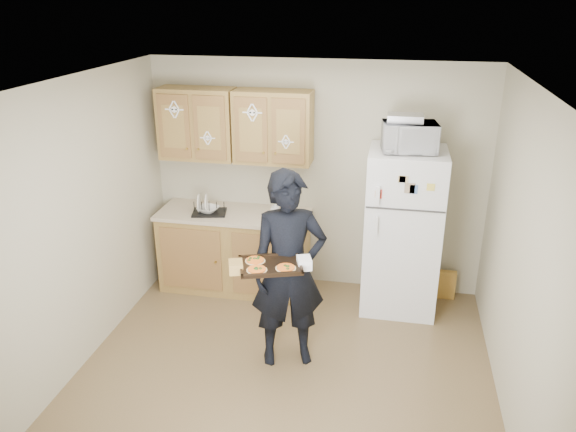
{
  "coord_description": "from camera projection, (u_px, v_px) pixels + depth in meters",
  "views": [
    {
      "loc": [
        0.82,
        -3.94,
        3.12
      ],
      "look_at": [
        -0.05,
        0.45,
        1.33
      ],
      "focal_mm": 35.0,
      "sensor_mm": 36.0,
      "label": 1
    }
  ],
  "objects": [
    {
      "name": "foil_pan",
      "position": [
        405.0,
        118.0,
        5.27
      ],
      "size": [
        0.33,
        0.23,
        0.07
      ],
      "primitive_type": "cube",
      "rotation": [
        0.0,
        0.0,
        -0.0
      ],
      "color": "silver",
      "rests_on": "microwave"
    },
    {
      "name": "pizza_front_right",
      "position": [
        286.0,
        268.0,
        4.44
      ],
      "size": [
        0.16,
        0.16,
        0.02
      ],
      "primitive_type": "cylinder",
      "color": "orange",
      "rests_on": "baking_tray"
    },
    {
      "name": "baking_tray",
      "position": [
        270.0,
        266.0,
        4.51
      ],
      "size": [
        0.58,
        0.5,
        0.04
      ],
      "primitive_type": "cube",
      "rotation": [
        0.0,
        0.0,
        0.33
      ],
      "color": "black",
      "rests_on": "person"
    },
    {
      "name": "wall_front",
      "position": [
        210.0,
        395.0,
        2.79
      ],
      "size": [
        3.6,
        0.04,
        2.5
      ],
      "primitive_type": "cube",
      "color": "#B0A88E",
      "rests_on": "floor"
    },
    {
      "name": "refrigerator",
      "position": [
        402.0,
        231.0,
        5.71
      ],
      "size": [
        0.75,
        0.7,
        1.7
      ],
      "primitive_type": "cube",
      "color": "white",
      "rests_on": "floor"
    },
    {
      "name": "ceiling",
      "position": [
        282.0,
        86.0,
        3.97
      ],
      "size": [
        3.6,
        3.6,
        0.0
      ],
      "primitive_type": "plane",
      "color": "silver",
      "rests_on": "wall_back"
    },
    {
      "name": "pizza_front_left",
      "position": [
        257.0,
        269.0,
        4.41
      ],
      "size": [
        0.16,
        0.16,
        0.02
      ],
      "primitive_type": "cylinder",
      "color": "orange",
      "rests_on": "baking_tray"
    },
    {
      "name": "wall_left",
      "position": [
        75.0,
        229.0,
        4.76
      ],
      "size": [
        0.04,
        3.6,
        2.5
      ],
      "primitive_type": "cube",
      "color": "#B0A88E",
      "rests_on": "floor"
    },
    {
      "name": "upper_cab_left",
      "position": [
        198.0,
        124.0,
        5.91
      ],
      "size": [
        0.8,
        0.33,
        0.75
      ],
      "primitive_type": "cube",
      "color": "olive",
      "rests_on": "wall_back"
    },
    {
      "name": "person",
      "position": [
        289.0,
        271.0,
        4.82
      ],
      "size": [
        0.75,
        0.61,
        1.78
      ],
      "primitive_type": "imported",
      "rotation": [
        0.0,
        0.0,
        0.33
      ],
      "color": "black",
      "rests_on": "floor"
    },
    {
      "name": "wall_right",
      "position": [
        523.0,
        266.0,
        4.11
      ],
      "size": [
        0.04,
        3.6,
        2.5
      ],
      "primitive_type": "cube",
      "color": "#B0A88E",
      "rests_on": "floor"
    },
    {
      "name": "wall_back",
      "position": [
        316.0,
        177.0,
        6.07
      ],
      "size": [
        3.6,
        0.04,
        2.5
      ],
      "primitive_type": "cube",
      "color": "#B0A88E",
      "rests_on": "floor"
    },
    {
      "name": "soap_bottle",
      "position": [
        275.0,
        210.0,
        5.9
      ],
      "size": [
        0.08,
        0.08,
        0.18
      ],
      "primitive_type": "imported",
      "rotation": [
        0.0,
        0.0,
        0.04
      ],
      "color": "white",
      "rests_on": "countertop"
    },
    {
      "name": "bowl",
      "position": [
        208.0,
        209.0,
        6.03
      ],
      "size": [
        0.27,
        0.27,
        0.06
      ],
      "primitive_type": "imported",
      "rotation": [
        0.0,
        0.0,
        -0.21
      ],
      "color": "silver",
      "rests_on": "dish_rack"
    },
    {
      "name": "upper_cab_right",
      "position": [
        273.0,
        127.0,
        5.77
      ],
      "size": [
        0.8,
        0.33,
        0.75
      ],
      "primitive_type": "cube",
      "color": "olive",
      "rests_on": "wall_back"
    },
    {
      "name": "countertop",
      "position": [
        234.0,
        214.0,
        6.07
      ],
      "size": [
        1.64,
        0.64,
        0.04
      ],
      "primitive_type": "cube",
      "color": "#C2AC95",
      "rests_on": "base_cabinet"
    },
    {
      "name": "cereal_box",
      "position": [
        446.0,
        285.0,
        6.1
      ],
      "size": [
        0.2,
        0.07,
        0.32
      ],
      "primitive_type": "cube",
      "color": "gold",
      "rests_on": "floor"
    },
    {
      "name": "base_cabinet",
      "position": [
        235.0,
        252.0,
        6.24
      ],
      "size": [
        1.6,
        0.6,
        0.86
      ],
      "primitive_type": "cube",
      "color": "olive",
      "rests_on": "floor"
    },
    {
      "name": "microwave",
      "position": [
        409.0,
        137.0,
        5.3
      ],
      "size": [
        0.55,
        0.41,
        0.28
      ],
      "primitive_type": "imported",
      "rotation": [
        0.0,
        0.0,
        0.14
      ],
      "color": "white",
      "rests_on": "refrigerator"
    },
    {
      "name": "floor",
      "position": [
        283.0,
        376.0,
        4.9
      ],
      "size": [
        3.6,
        3.6,
        0.0
      ],
      "primitive_type": "plane",
      "color": "brown",
      "rests_on": "ground"
    },
    {
      "name": "pizza_back_left",
      "position": [
        255.0,
        260.0,
        4.56
      ],
      "size": [
        0.16,
        0.16,
        0.02
      ],
      "primitive_type": "cylinder",
      "color": "orange",
      "rests_on": "baking_tray"
    },
    {
      "name": "dish_rack",
      "position": [
        209.0,
        207.0,
        6.01
      ],
      "size": [
        0.4,
        0.33,
        0.14
      ],
      "primitive_type": "cube",
      "rotation": [
        0.0,
        0.0,
        0.21
      ],
      "color": "black",
      "rests_on": "countertop"
    }
  ]
}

